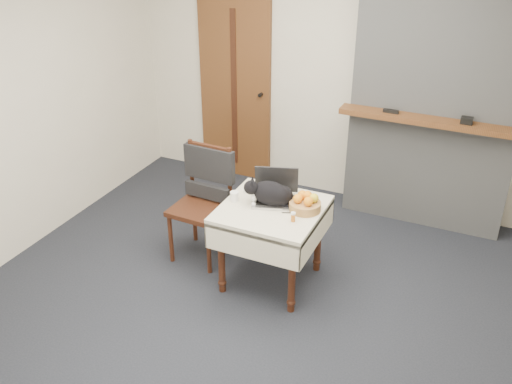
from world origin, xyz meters
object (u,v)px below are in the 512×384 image
at_px(laptop, 276,193).
at_px(cat, 272,194).
at_px(chair, 205,187).
at_px(door, 235,90).
at_px(pill_bottle, 293,217).
at_px(side_table, 272,220).
at_px(cream_jar, 234,196).
at_px(fruit_basket, 305,203).

xyz_separation_m(laptop, cat, (0.00, -0.09, 0.03)).
bearing_deg(cat, chair, 148.16).
distance_m(door, cat, 2.03).
bearing_deg(chair, pill_bottle, -16.27).
height_order(door, chair, door).
distance_m(side_table, chair, 0.72).
distance_m(door, cream_jar, 1.94).
bearing_deg(laptop, cream_jar, -171.40).
xyz_separation_m(door, laptop, (1.14, -1.58, -0.24)).
relative_size(door, fruit_basket, 8.06).
relative_size(side_table, cream_jar, 10.03).
relative_size(cream_jar, chair, 0.08).
bearing_deg(door, fruit_basket, -49.09).
bearing_deg(fruit_basket, door, 130.91).
bearing_deg(fruit_basket, pill_bottle, -96.22).
distance_m(laptop, cream_jar, 0.33).
distance_m(door, laptop, 1.96).
relative_size(door, laptop, 4.70).
relative_size(cream_jar, fruit_basket, 0.31).
distance_m(door, pill_bottle, 2.32).
height_order(cream_jar, chair, chair).
height_order(pill_bottle, chair, chair).
xyz_separation_m(door, chair, (0.47, -1.52, -0.35)).
bearing_deg(pill_bottle, cat, 145.82).
bearing_deg(pill_bottle, chair, 161.53).
bearing_deg(pill_bottle, door, 127.23).
distance_m(cat, chair, 0.71).
xyz_separation_m(pill_bottle, chair, (-0.93, 0.31, -0.09)).
bearing_deg(cat, laptop, 71.98).
relative_size(side_table, cat, 1.64).
relative_size(cat, pill_bottle, 6.33).
bearing_deg(side_table, laptop, 99.68).
height_order(side_table, chair, chair).
relative_size(cream_jar, pill_bottle, 1.03).
distance_m(fruit_basket, chair, 0.96).
distance_m(laptop, fruit_basket, 0.28).
xyz_separation_m(cream_jar, pill_bottle, (0.54, -0.10, 0.00)).
bearing_deg(side_table, door, 124.34).
bearing_deg(chair, door, 109.23).
bearing_deg(side_table, cat, 115.50).
relative_size(cat, chair, 0.47).
relative_size(laptop, pill_bottle, 5.64).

